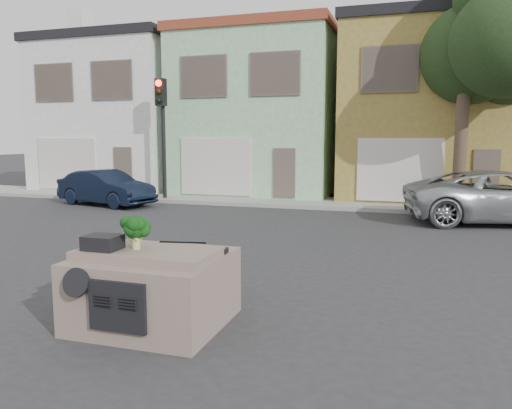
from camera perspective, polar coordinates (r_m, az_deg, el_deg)
The scene contains 13 objects.
ground_plane at distance 10.14m, azimuth -3.15°, elevation -7.57°, with size 120.00×120.00×0.00m, color #303033.
sidewalk at distance 20.11m, azimuth 7.50°, elevation 0.18°, with size 40.00×3.00×0.15m, color gray.
townhouse_white at distance 27.75m, azimuth -14.06°, elevation 9.70°, with size 7.20×8.20×7.55m, color white.
townhouse_mint at distance 24.68m, azimuth 1.18°, elevation 10.22°, with size 7.20×8.20×7.55m, color #9DD19F.
townhouse_tan at distance 23.67m, azimuth 19.15°, elevation 9.91°, with size 7.20×8.20×7.55m, color olive.
navy_sedan at distance 20.71m, azimuth -16.70°, elevation -0.07°, with size 1.48×4.23×1.39m, color black.
silver_pickup at distance 17.47m, azimuth 26.28°, elevation -1.91°, with size 2.73×5.93×1.65m, color #ACAFB2.
traffic_signal at distance 21.15m, azimuth -10.63°, elevation 7.20°, with size 0.40×0.40×5.10m, color black.
tree_near at distance 19.07m, azimuth 22.63°, elevation 11.84°, with size 4.40×4.00×8.50m, color #1F3416.
car_dashboard at distance 7.36m, azimuth -11.58°, elevation -9.05°, with size 2.00×1.80×1.12m, color #7D695D.
instrument_hump at distance 7.22m, azimuth -17.11°, elevation -4.17°, with size 0.48×0.38×0.20m, color black.
wiper_arm at distance 7.42m, azimuth -8.37°, elevation -4.29°, with size 0.70×0.03×0.02m, color black.
broccoli at distance 7.11m, azimuth -13.59°, elevation -3.06°, with size 0.39×0.39×0.48m, color black.
Camera 1 is at (3.48, -9.14, 2.65)m, focal length 35.00 mm.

